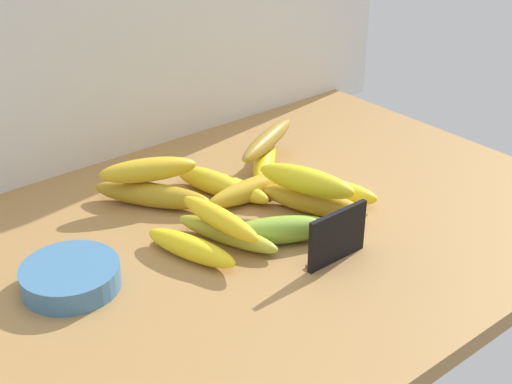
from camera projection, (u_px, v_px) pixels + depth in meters
counter_top at (260, 236)px, 114.73cm from camera, size 110.00×76.00×3.00cm
chalkboard_sign at (337, 238)px, 104.35cm from camera, size 11.00×1.80×8.40cm
fruit_bowl at (71, 277)px, 99.37cm from camera, size 13.99×13.99×3.42cm
banana_0 at (212, 182)px, 123.80cm from camera, size 8.10×16.39×4.09cm
banana_1 at (191, 248)px, 105.57cm from camera, size 8.35×16.54×3.69cm
banana_2 at (265, 159)px, 132.01cm from camera, size 17.17×17.28×3.87cm
banana_3 at (152, 195)px, 119.60cm from camera, size 15.53×19.42×4.18cm
banana_4 at (258, 187)px, 122.14cm from camera, size 20.80×4.98×4.05cm
banana_5 at (333, 191)px, 121.07cm from camera, size 10.62×15.76×4.04cm
banana_6 at (235, 187)px, 122.80cm from camera, size 6.06×15.39×3.35cm
banana_7 at (282, 230)px, 109.52cm from camera, size 16.82×12.38×4.37cm
banana_8 at (229, 235)px, 109.20cm from camera, size 9.16×18.31×3.33cm
banana_9 at (313, 202)px, 117.53cm from camera, size 11.41×19.12×4.19cm
banana_10 at (306, 181)px, 114.87cm from camera, size 9.85×17.53×4.37cm
banana_11 at (221, 219)px, 106.85cm from camera, size 4.47×17.27×3.27cm
banana_12 at (268, 140)px, 131.22cm from camera, size 19.48×11.36×3.26cm
banana_13 at (148, 170)px, 118.72cm from camera, size 16.64×10.31×4.05cm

